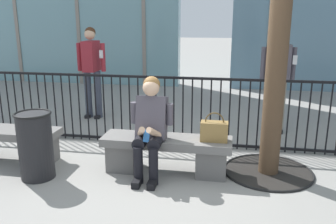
# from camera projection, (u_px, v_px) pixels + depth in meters

# --- Properties ---
(ground_plane) EXTENTS (60.00, 60.00, 0.00)m
(ground_plane) POSITION_uv_depth(u_px,v_px,m) (167.00, 171.00, 4.46)
(ground_plane) COLOR gray
(stone_bench) EXTENTS (1.60, 0.44, 0.45)m
(stone_bench) POSITION_uv_depth(u_px,v_px,m) (167.00, 151.00, 4.39)
(stone_bench) COLOR slate
(stone_bench) RESTS_ON ground
(seated_person_with_phone) EXTENTS (0.52, 0.66, 1.21)m
(seated_person_with_phone) POSITION_uv_depth(u_px,v_px,m) (150.00, 124.00, 4.20)
(seated_person_with_phone) COLOR black
(seated_person_with_phone) RESTS_ON ground
(handbag_on_bench) EXTENTS (0.32, 0.16, 0.35)m
(handbag_on_bench) POSITION_uv_depth(u_px,v_px,m) (214.00, 131.00, 4.20)
(handbag_on_bench) COLOR olive
(handbag_on_bench) RESTS_ON stone_bench
(bystander_at_railing) EXTENTS (0.55, 0.39, 1.71)m
(bystander_at_railing) POSITION_uv_depth(u_px,v_px,m) (92.00, 66.00, 6.63)
(bystander_at_railing) COLOR #383D4C
(bystander_at_railing) RESTS_ON ground
(bystander_further_back) EXTENTS (0.55, 0.27, 1.71)m
(bystander_further_back) POSITION_uv_depth(u_px,v_px,m) (277.00, 73.00, 5.77)
(bystander_further_back) COLOR gray
(bystander_further_back) RESTS_ON ground
(plaza_railing) EXTENTS (8.86, 0.04, 1.06)m
(plaza_railing) POSITION_uv_depth(u_px,v_px,m) (178.00, 111.00, 5.23)
(plaza_railing) COLOR black
(plaza_railing) RESTS_ON ground
(stone_bench_far) EXTENTS (1.60, 0.44, 0.45)m
(stone_bench_far) POSITION_uv_depth(u_px,v_px,m) (1.00, 141.00, 4.75)
(stone_bench_far) COLOR slate
(stone_bench_far) RESTS_ON ground
(trash_can) EXTENTS (0.43, 0.43, 0.82)m
(trash_can) POSITION_uv_depth(u_px,v_px,m) (36.00, 145.00, 4.19)
(trash_can) COLOR black
(trash_can) RESTS_ON ground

